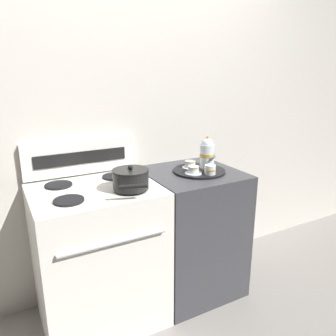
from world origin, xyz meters
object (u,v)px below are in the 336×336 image
creamer_jug (210,170)px  serving_tray (199,171)px  teacup_left (193,170)px  stove (99,255)px  teacup_right (190,164)px  saucepan (131,179)px  teapot (207,153)px

creamer_jug → serving_tray: bearing=94.4°
serving_tray → teacup_left: teacup_left is taller
stove → teacup_left: (0.63, -0.07, 0.48)m
teacup_left → teacup_right: 0.13m
teacup_left → saucepan: bearing=-172.1°
teapot → creamer_jug: teapot is taller
stove → teacup_left: bearing=-6.7°
saucepan → serving_tray: (0.54, 0.12, -0.06)m
saucepan → creamer_jug: saucepan is taller
serving_tray → creamer_jug: 0.12m
teacup_right → serving_tray: bearing=-68.9°
teacup_right → saucepan: bearing=-160.0°
teapot → teacup_right: 0.14m
teapot → stove: bearing=179.9°
serving_tray → saucepan: bearing=-167.9°
serving_tray → creamer_jug: creamer_jug is taller
teacup_left → creamer_jug: (0.09, -0.06, 0.01)m
serving_tray → teapot: 0.13m
saucepan → serving_tray: bearing=12.1°
serving_tray → teapot: (0.08, 0.02, 0.11)m
serving_tray → teapot: teapot is taller
teapot → teacup_left: teapot is taller
teacup_left → stove: bearing=173.3°
stove → teapot: size_ratio=4.04×
teapot → teacup_left: size_ratio=2.00×
teacup_left → teacup_right: same height
saucepan → serving_tray: saucepan is taller
teapot → teacup_left: (-0.16, -0.07, -0.08)m
saucepan → teapot: bearing=12.5°
saucepan → teapot: (0.62, 0.14, 0.05)m
creamer_jug → teapot: bearing=63.0°
serving_tray → teacup_left: 0.10m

